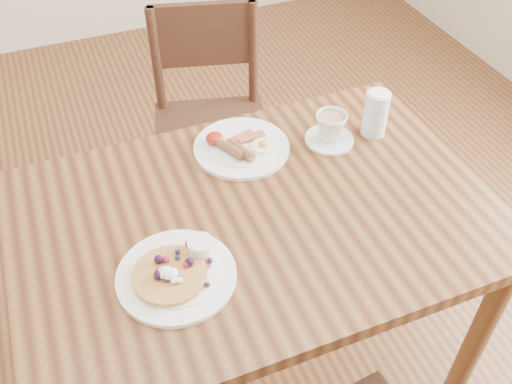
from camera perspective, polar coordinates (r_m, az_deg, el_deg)
ground at (r=2.03m, az=0.00°, el=-16.99°), size 5.00×5.00×0.00m
dining_table at (r=1.50m, az=0.00°, el=-4.68°), size 1.20×0.80×0.75m
chair_far at (r=2.17m, az=-4.60°, el=7.51°), size 0.51×0.51×0.88m
pancake_plate at (r=1.29m, az=-7.87°, el=-7.93°), size 0.27×0.27×0.06m
breakfast_plate at (r=1.60m, az=-1.59°, el=4.55°), size 0.27×0.27×0.04m
teacup_saucer at (r=1.63m, az=7.45°, el=6.27°), size 0.14×0.14×0.09m
water_glass at (r=1.66m, az=11.87°, el=7.67°), size 0.07×0.07×0.14m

